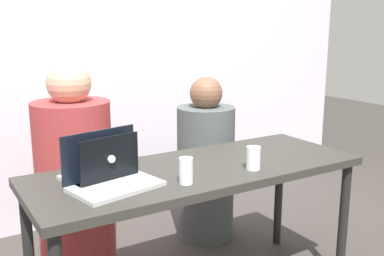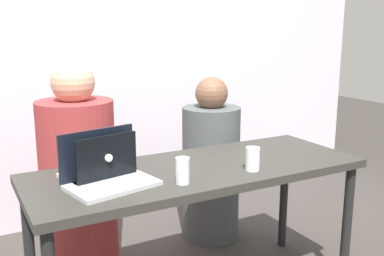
{
  "view_description": "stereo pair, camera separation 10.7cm",
  "coord_description": "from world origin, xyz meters",
  "px_view_note": "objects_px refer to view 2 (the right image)",
  "views": [
    {
      "loc": [
        -1.11,
        -1.76,
        1.38
      ],
      "look_at": [
        0.0,
        0.06,
        0.9
      ],
      "focal_mm": 42.0,
      "sensor_mm": 36.0,
      "label": 1
    },
    {
      "loc": [
        -1.02,
        -1.81,
        1.38
      ],
      "look_at": [
        0.0,
        0.06,
        0.9
      ],
      "focal_mm": 42.0,
      "sensor_mm": 36.0,
      "label": 2
    }
  ],
  "objects_px": {
    "person_on_left": "(79,180)",
    "laptop_back_left": "(100,169)",
    "person_on_right": "(211,168)",
    "laptop_front_left": "(107,173)",
    "water_glass_left": "(183,172)",
    "water_glass_right": "(253,160)"
  },
  "relations": [
    {
      "from": "person_on_left",
      "to": "water_glass_right",
      "type": "xyz_separation_m",
      "value": [
        0.63,
        -0.77,
        0.23
      ]
    },
    {
      "from": "person_on_left",
      "to": "laptop_back_left",
      "type": "xyz_separation_m",
      "value": [
        -0.03,
        -0.54,
        0.23
      ]
    },
    {
      "from": "laptop_back_left",
      "to": "laptop_front_left",
      "type": "height_order",
      "value": "laptop_front_left"
    },
    {
      "from": "person_on_right",
      "to": "laptop_back_left",
      "type": "bearing_deg",
      "value": 22.24
    },
    {
      "from": "person_on_right",
      "to": "laptop_front_left",
      "type": "xyz_separation_m",
      "value": [
        -0.9,
        -0.63,
        0.29
      ]
    },
    {
      "from": "person_on_left",
      "to": "water_glass_left",
      "type": "bearing_deg",
      "value": 104.12
    },
    {
      "from": "water_glass_left",
      "to": "laptop_front_left",
      "type": "bearing_deg",
      "value": 153.99
    },
    {
      "from": "laptop_front_left",
      "to": "water_glass_right",
      "type": "relative_size",
      "value": 3.62
    },
    {
      "from": "person_on_right",
      "to": "water_glass_right",
      "type": "xyz_separation_m",
      "value": [
        -0.24,
        -0.77,
        0.29
      ]
    },
    {
      "from": "person_on_right",
      "to": "person_on_left",
      "type": "bearing_deg",
      "value": -8.79
    },
    {
      "from": "laptop_back_left",
      "to": "water_glass_left",
      "type": "xyz_separation_m",
      "value": [
        0.29,
        -0.23,
        0.0
      ]
    },
    {
      "from": "person_on_left",
      "to": "person_on_right",
      "type": "distance_m",
      "value": 0.87
    },
    {
      "from": "person_on_right",
      "to": "laptop_back_left",
      "type": "xyz_separation_m",
      "value": [
        -0.9,
        -0.54,
        0.29
      ]
    },
    {
      "from": "laptop_front_left",
      "to": "water_glass_left",
      "type": "distance_m",
      "value": 0.32
    },
    {
      "from": "person_on_right",
      "to": "laptop_front_left",
      "type": "height_order",
      "value": "person_on_right"
    },
    {
      "from": "person_on_right",
      "to": "laptop_front_left",
      "type": "relative_size",
      "value": 2.67
    },
    {
      "from": "person_on_right",
      "to": "water_glass_left",
      "type": "distance_m",
      "value": 1.03
    },
    {
      "from": "laptop_front_left",
      "to": "water_glass_left",
      "type": "height_order",
      "value": "laptop_front_left"
    },
    {
      "from": "person_on_right",
      "to": "laptop_front_left",
      "type": "distance_m",
      "value": 1.14
    },
    {
      "from": "person_on_left",
      "to": "water_glass_right",
      "type": "relative_size",
      "value": 10.87
    },
    {
      "from": "laptop_back_left",
      "to": "water_glass_left",
      "type": "relative_size",
      "value": 2.83
    },
    {
      "from": "person_on_right",
      "to": "water_glass_right",
      "type": "height_order",
      "value": "person_on_right"
    }
  ]
}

